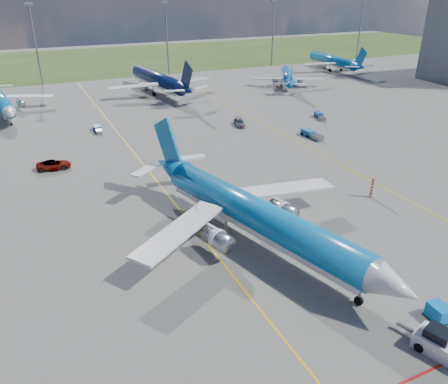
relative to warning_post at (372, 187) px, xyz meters
name	(u,v)px	position (x,y,z in m)	size (l,w,h in m)	color
ground	(231,274)	(-26.00, -8.00, -1.50)	(400.00, 400.00, 0.00)	#575754
grass_strip	(62,63)	(-26.00, 142.00, -1.50)	(400.00, 80.00, 0.01)	#2D4719
taxiway_lines	(155,177)	(-25.83, 19.70, -1.49)	(60.25, 160.00, 0.02)	gold
floodlight_masts	(105,38)	(-16.00, 102.00, 11.06)	(202.20, 0.50, 22.70)	slate
warning_post	(372,187)	(0.00, 0.00, 0.00)	(0.50, 0.50, 3.00)	red
bg_jet_nnw	(4,114)	(-47.00, 70.67, -1.50)	(25.93, 34.04, 8.91)	#0C6DB5
bg_jet_n	(159,93)	(-7.56, 76.44, -1.50)	(31.27, 41.04, 10.75)	#081643
bg_jet_ne	(287,85)	(30.42, 69.88, -1.50)	(22.62, 29.69, 7.78)	#0C6DB5
bg_jet_ene	(332,70)	(58.61, 85.06, -1.50)	(27.80, 36.48, 9.55)	#0C6DB5
main_airliner	(257,244)	(-20.78, -4.04, -1.50)	(31.72, 41.63, 10.90)	#0C6DB5
pushback_tug	(443,345)	(-15.18, -25.10, -0.64)	(3.60, 6.42, 2.14)	silver
uld_container	(439,312)	(-12.08, -22.03, -0.75)	(1.49, 1.86, 1.49)	#0D69BA
service_car_a	(54,165)	(-39.76, 30.28, -0.92)	(1.38, 3.42, 1.17)	#999999
service_car_b	(54,165)	(-39.75, 30.13, -0.75)	(2.48, 5.38, 1.49)	#999999
service_car_c	(239,122)	(-1.23, 39.02, -0.79)	(1.99, 4.89, 1.42)	#999999
baggage_tug_w	(311,135)	(8.02, 25.85, -0.92)	(1.77, 5.61, 1.24)	#1A649C
baggage_tug_c	(98,129)	(-29.55, 47.47, -1.01)	(1.41, 4.67, 1.04)	#1B40A4
baggage_tug_e	(320,116)	(17.72, 36.30, -0.98)	(2.96, 5.11, 1.11)	navy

